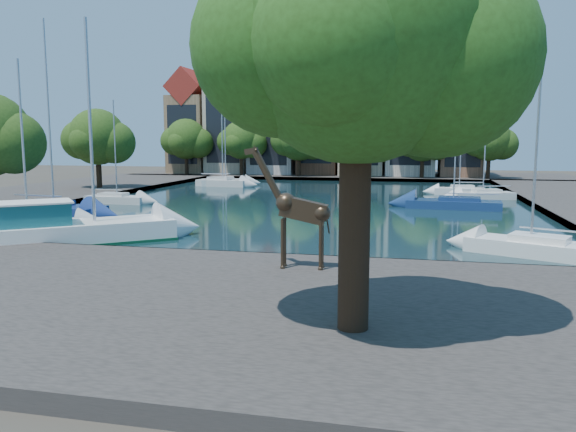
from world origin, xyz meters
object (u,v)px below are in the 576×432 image
(plane_tree, at_px, (362,42))
(giraffe_statue, at_px, (297,209))
(sailboat_left_a, at_px, (28,224))
(sailboat_right_a, at_px, (531,244))
(motorsailer, at_px, (63,227))

(plane_tree, distance_m, giraffe_statue, 8.61)
(plane_tree, height_order, sailboat_left_a, plane_tree)
(sailboat_right_a, bearing_deg, motorsailer, -174.37)
(sailboat_left_a, bearing_deg, plane_tree, -33.55)
(giraffe_statue, bearing_deg, motorsailer, 161.41)
(motorsailer, xyz_separation_m, sailboat_left_a, (-3.74, 2.22, -0.30))
(motorsailer, distance_m, sailboat_right_a, 22.64)
(sailboat_right_a, bearing_deg, sailboat_left_a, 180.00)
(sailboat_left_a, bearing_deg, sailboat_right_a, 0.00)
(giraffe_statue, relative_size, motorsailer, 0.41)
(motorsailer, relative_size, sailboat_left_a, 1.18)
(motorsailer, relative_size, sailboat_right_a, 1.25)
(plane_tree, height_order, giraffe_statue, plane_tree)
(giraffe_statue, bearing_deg, sailboat_left_a, 158.49)
(giraffe_statue, xyz_separation_m, motorsailer, (-12.96, 4.36, -1.80))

